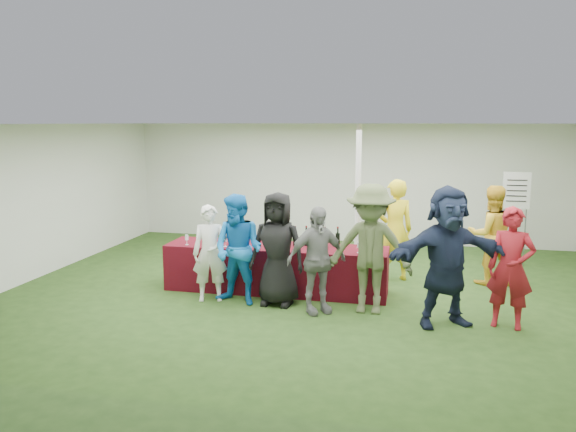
% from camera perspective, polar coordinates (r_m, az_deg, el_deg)
% --- Properties ---
extents(ground, '(60.00, 60.00, 0.00)m').
position_cam_1_polar(ground, '(9.29, 3.10, -7.59)').
color(ground, '#284719').
rests_on(ground, ground).
extents(tent, '(10.00, 10.00, 10.00)m').
position_cam_1_polar(tent, '(10.10, 7.10, 1.59)').
color(tent, white).
rests_on(tent, ground).
extents(serving_table, '(3.60, 0.80, 0.75)m').
position_cam_1_polar(serving_table, '(9.19, -1.22, -5.34)').
color(serving_table, '#54070E').
rests_on(serving_table, ground).
extents(wine_bottles, '(0.75, 0.15, 0.32)m').
position_cam_1_polar(wine_bottles, '(9.08, 2.89, -2.32)').
color(wine_bottles, black).
rests_on(wine_bottles, serving_table).
extents(wine_glasses, '(2.86, 0.15, 0.16)m').
position_cam_1_polar(wine_glasses, '(8.97, -4.37, -2.55)').
color(wine_glasses, silver).
rests_on(wine_glasses, serving_table).
extents(water_bottle, '(0.07, 0.07, 0.23)m').
position_cam_1_polar(water_bottle, '(9.14, -0.87, -2.33)').
color(water_bottle, silver).
rests_on(water_bottle, serving_table).
extents(bar_towel, '(0.25, 0.18, 0.03)m').
position_cam_1_polar(bar_towel, '(8.91, 8.66, -3.34)').
color(bar_towel, white).
rests_on(bar_towel, serving_table).
extents(dump_bucket, '(0.24, 0.24, 0.18)m').
position_cam_1_polar(dump_bucket, '(8.63, 8.48, -3.25)').
color(dump_bucket, slate).
rests_on(dump_bucket, serving_table).
extents(wine_list_sign, '(0.50, 0.03, 1.80)m').
position_cam_1_polar(wine_list_sign, '(11.49, 22.16, 1.74)').
color(wine_list_sign, slate).
rests_on(wine_list_sign, ground).
extents(staff_pourer, '(0.74, 0.60, 1.77)m').
position_cam_1_polar(staff_pourer, '(9.89, 10.78, -1.40)').
color(staff_pourer, yellow).
rests_on(staff_pourer, ground).
extents(staff_back, '(0.95, 0.81, 1.69)m').
position_cam_1_polar(staff_back, '(10.08, 19.90, -1.83)').
color(staff_back, yellow).
rests_on(staff_back, ground).
extents(customer_0, '(0.63, 0.51, 1.49)m').
position_cam_1_polar(customer_0, '(8.71, -7.90, -3.76)').
color(customer_0, white).
rests_on(customer_0, ground).
extents(customer_1, '(0.95, 0.82, 1.68)m').
position_cam_1_polar(customer_1, '(8.48, -5.05, -3.43)').
color(customer_1, blue).
rests_on(customer_1, ground).
extents(customer_2, '(0.87, 0.60, 1.71)m').
position_cam_1_polar(customer_2, '(8.42, -1.08, -3.36)').
color(customer_2, black).
rests_on(customer_2, ground).
extents(customer_3, '(0.97, 0.84, 1.56)m').
position_cam_1_polar(customer_3, '(8.07, 2.92, -4.48)').
color(customer_3, gray).
rests_on(customer_3, ground).
extents(customer_4, '(1.23, 0.73, 1.88)m').
position_cam_1_polar(customer_4, '(8.12, 8.34, -3.34)').
color(customer_4, '#4D5A34').
rests_on(customer_4, ground).
extents(customer_5, '(1.85, 1.24, 1.91)m').
position_cam_1_polar(customer_5, '(7.82, 15.85, -3.98)').
color(customer_5, '#182138').
rests_on(customer_5, ground).
extents(customer_6, '(0.67, 0.51, 1.64)m').
position_cam_1_polar(customer_6, '(8.04, 21.70, -4.93)').
color(customer_6, maroon).
rests_on(customer_6, ground).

